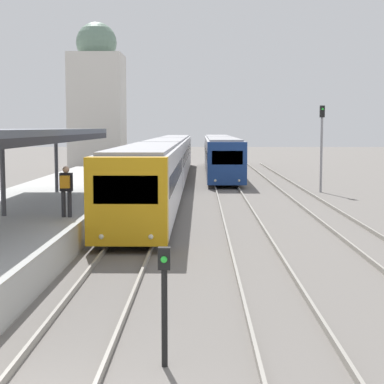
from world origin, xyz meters
TOP-DOWN VIEW (x-y plane):
  - platform_canopy at (-4.22, 13.09)m, footprint 4.00×19.69m
  - person_on_platform at (-2.11, 12.76)m, footprint 0.40×0.40m
  - train_near at (0.00, 34.82)m, footprint 2.54×47.06m
  - train_far at (3.92, 47.10)m, footprint 2.50×30.18m
  - signal_post_near at (1.68, 2.18)m, footprint 0.20×0.21m
  - signal_mast_far at (9.47, 30.42)m, footprint 0.28×0.29m
  - distant_domed_building at (-7.65, 53.91)m, footprint 5.01×5.01m

SIDE VIEW (x-z plane):
  - signal_post_near at x=1.68m, z-range 0.23..2.19m
  - train_far at x=3.92m, z-range 0.17..3.25m
  - train_near at x=0.00m, z-range 0.17..3.26m
  - person_on_platform at x=-2.11m, z-range 1.11..2.77m
  - signal_mast_far at x=9.47m, z-range 0.66..5.82m
  - platform_canopy at x=-4.22m, z-range 2.26..5.12m
  - distant_domed_building at x=-7.65m, z-range -0.37..13.43m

